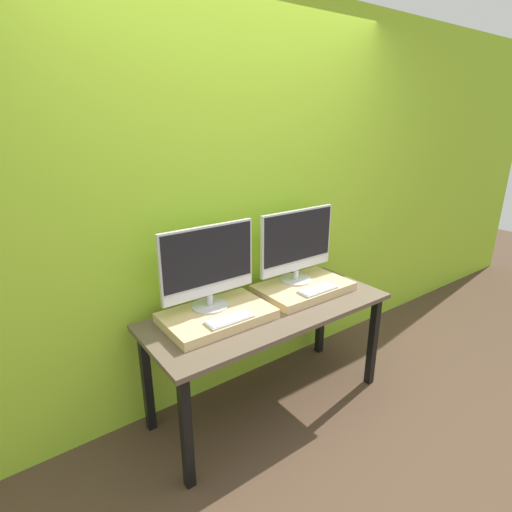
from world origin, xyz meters
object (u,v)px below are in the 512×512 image
at_px(keyboard_left, 230,319).
at_px(monitor_right, 297,244).
at_px(monitor_left, 208,265).
at_px(keyboard_right, 318,289).

xyz_separation_m(keyboard_left, monitor_right, (0.69, 0.21, 0.26)).
height_order(keyboard_left, monitor_right, monitor_right).
xyz_separation_m(monitor_left, monitor_right, (0.69, 0.00, 0.00)).
bearing_deg(keyboard_right, keyboard_left, 180.00).
relative_size(monitor_left, keyboard_left, 2.19).
bearing_deg(keyboard_left, monitor_right, 17.40).
distance_m(monitor_left, keyboard_left, 0.34).
bearing_deg(monitor_left, keyboard_right, -17.40).
xyz_separation_m(monitor_right, keyboard_right, (0.00, -0.21, -0.26)).
height_order(keyboard_left, keyboard_right, same).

